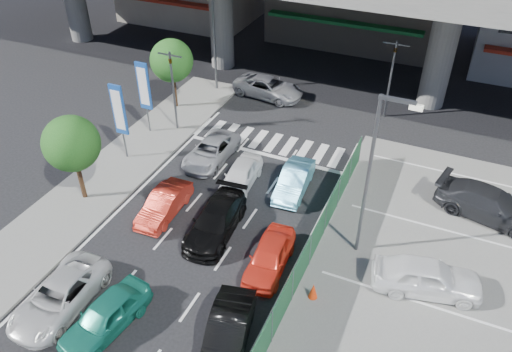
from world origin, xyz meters
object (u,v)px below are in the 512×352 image
at_px(hatch_black_mid_right, 228,334).
at_px(parked_sedan_white, 427,277).
at_px(traffic_cone, 313,291).
at_px(street_lamp_right, 374,167).
at_px(signboard_near, 119,112).
at_px(street_lamp_left, 216,26).
at_px(taxi_teal_mid, 106,316).
at_px(traffic_light_left, 172,72).
at_px(traffic_light_right, 393,61).
at_px(tree_far, 172,61).
at_px(tree_near, 71,144).
at_px(sedan_black_mid, 216,221).
at_px(kei_truck_front_right, 294,181).
at_px(parked_sedan_dgrey, 490,204).
at_px(wagon_silver_front_left, 211,151).
at_px(signboard_far, 144,88).
at_px(taxi_orange_right, 270,256).
at_px(sedan_white_front_mid, 241,175).
at_px(sedan_white_mid_left, 60,296).
at_px(taxi_orange_left, 164,204).
at_px(crossing_wagon_silver, 269,87).

height_order(hatch_black_mid_right, parked_sedan_white, parked_sedan_white).
bearing_deg(traffic_cone, street_lamp_right, 72.29).
bearing_deg(parked_sedan_white, signboard_near, 67.04).
xyz_separation_m(street_lamp_left, taxi_teal_mid, (5.48, -20.15, -4.09)).
bearing_deg(traffic_light_left, street_lamp_left, 91.20).
bearing_deg(traffic_light_right, street_lamp_right, -82.66).
distance_m(signboard_near, tree_far, 6.54).
height_order(signboard_near, tree_near, tree_near).
bearing_deg(tree_near, sedan_black_mid, 3.62).
bearing_deg(kei_truck_front_right, street_lamp_left, 131.37).
height_order(tree_far, parked_sedan_dgrey, tree_far).
bearing_deg(street_lamp_left, wagon_silver_front_left, -65.45).
height_order(signboard_far, tree_near, tree_near).
height_order(traffic_light_left, parked_sedan_white, traffic_light_left).
bearing_deg(kei_truck_front_right, hatch_black_mid_right, -88.21).
xyz_separation_m(traffic_light_right, traffic_cone, (0.56, -16.49, -3.50)).
height_order(signboard_near, parked_sedan_white, signboard_near).
bearing_deg(hatch_black_mid_right, traffic_light_left, 114.59).
bearing_deg(traffic_light_left, taxi_teal_mid, -69.26).
xyz_separation_m(tree_far, wagon_silver_front_left, (5.21, -4.68, -2.78)).
bearing_deg(kei_truck_front_right, tree_far, 148.63).
xyz_separation_m(street_lamp_left, wagon_silver_front_left, (3.74, -8.18, -4.16)).
height_order(traffic_light_left, signboard_near, traffic_light_left).
bearing_deg(traffic_light_right, kei_truck_front_right, -105.26).
distance_m(signboard_near, sedan_black_mid, 8.79).
bearing_deg(tree_far, street_lamp_left, 67.16).
relative_size(tree_near, hatch_black_mid_right, 1.15).
xyz_separation_m(taxi_orange_right, sedan_white_front_mid, (-3.75, 4.97, -0.01)).
xyz_separation_m(traffic_light_left, tree_near, (-0.80, -8.00, -0.55)).
distance_m(signboard_far, tree_near, 7.03).
relative_size(sedan_white_mid_left, taxi_teal_mid, 1.16).
xyz_separation_m(sedan_white_mid_left, sedan_black_mid, (3.68, 6.55, 0.04)).
xyz_separation_m(signboard_far, sedan_black_mid, (8.10, -6.52, -2.38)).
distance_m(signboard_near, taxi_orange_right, 12.10).
bearing_deg(taxi_orange_left, street_lamp_right, 5.98).
height_order(sedan_white_mid_left, parked_sedan_dgrey, parked_sedan_dgrey).
distance_m(signboard_far, tree_far, 3.53).
bearing_deg(signboard_far, street_lamp_left, 79.69).
distance_m(hatch_black_mid_right, kei_truck_front_right, 10.08).
bearing_deg(wagon_silver_front_left, signboard_near, -158.33).
bearing_deg(signboard_far, traffic_light_left, 35.70).
bearing_deg(parked_sedan_dgrey, street_lamp_left, 82.20).
bearing_deg(wagon_silver_front_left, traffic_cone, -40.13).
relative_size(taxi_orange_left, crossing_wagon_silver, 0.77).
bearing_deg(parked_sedan_dgrey, tree_far, 92.87).
relative_size(street_lamp_left, hatch_black_mid_right, 1.91).
bearing_deg(wagon_silver_front_left, signboard_far, 166.88).
height_order(signboard_far, parked_sedan_white, signboard_far).
distance_m(sedan_white_front_mid, parked_sedan_white, 10.86).
bearing_deg(parked_sedan_dgrey, signboard_far, 102.72).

